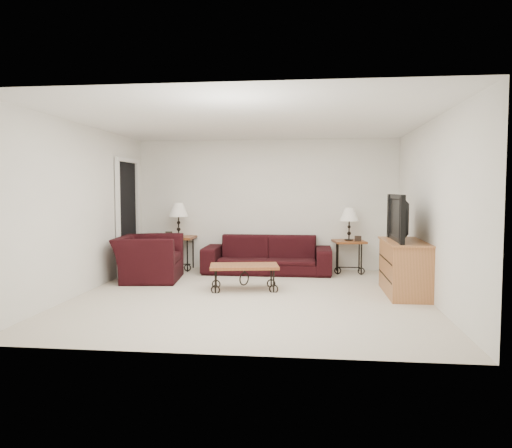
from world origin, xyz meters
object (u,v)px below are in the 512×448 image
Objects in this scene: side_table_right at (349,257)px; side_table_left at (179,253)px; backpack at (323,262)px; sofa at (267,254)px; lamp_right at (349,224)px; coffee_table at (244,277)px; tv_stand at (404,268)px; television at (404,218)px; lamp_left at (179,220)px; armchair at (149,258)px.

side_table_left is at bearing 180.00° from side_table_right.
side_table_right is 0.56m from backpack.
sofa is 1.61m from lamp_right.
coffee_table is 2.11× the size of backpack.
tv_stand is at bearing -33.39° from backpack.
tv_stand is at bearing -69.54° from lamp_right.
side_table_right is at bearing -160.10° from television.
sofa is 1.04m from backpack.
lamp_left is 0.49× the size of tv_stand.
lamp_left is at bearing 174.04° from sofa.
side_table_left is at bearing -17.15° from armchair.
lamp_left is at bearing -17.15° from armchair.
sofa is 1.99× the size of television.
armchair reaches higher than sofa.
sofa is 2.15m from armchair.
backpack is (2.96, 0.83, -0.13)m from armchair.
backpack is at bearing 49.59° from coffee_table.
lamp_right reaches higher than coffee_table.
lamp_left is at bearing 0.00° from side_table_left.
side_table_left is 0.49× the size of tv_stand.
side_table_right is at bearing 0.00° from lamp_right.
lamp_left is 4.32m from tv_stand.
backpack is (-1.14, 1.50, -0.15)m from tv_stand.
lamp_left is at bearing 155.30° from tv_stand.
side_table_right is at bearing 51.18° from backpack.
side_table_left is 1.06× the size of side_table_right.
lamp_right is (1.50, 0.18, 0.56)m from sofa.
lamp_left reaches higher than side_table_right.
television is at bearing -24.82° from side_table_left.
side_table_left is 1.14m from armchair.
armchair reaches higher than coffee_table.
side_table_right is 0.60m from lamp_right.
coffee_table is (1.51, -1.75, -0.13)m from side_table_left.
lamp_left reaches higher than tv_stand.
lamp_left is 3.23m from lamp_right.
side_table_left is at bearing 155.30° from tv_stand.
tv_stand is at bearing -105.74° from armchair.
armchair is at bearing -100.65° from lamp_left.
lamp_left reaches higher than lamp_right.
armchair is at bearing 159.86° from coffee_table.
side_table_left is (-1.73, 0.18, -0.02)m from sofa.
lamp_left is at bearing 180.00° from side_table_right.
lamp_right is (3.23, 0.00, 0.58)m from side_table_left.
armchair is 4.16m from tv_stand.
armchair is (-1.72, 0.63, 0.18)m from coffee_table.
side_table_right is 0.52× the size of armchair.
sofa is 3.65× the size of side_table_left.
backpack is at bearing -6.14° from side_table_left.
sofa is 1.51m from side_table_right.
armchair is 2.37× the size of backpack.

